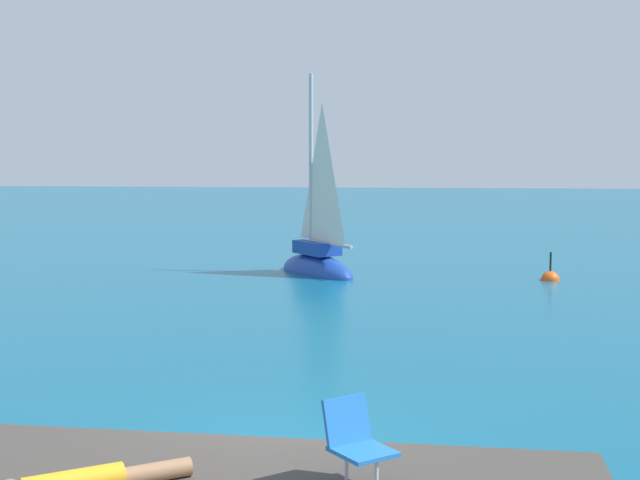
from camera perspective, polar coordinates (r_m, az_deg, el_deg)
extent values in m
plane|color=#0F5675|center=(11.66, -2.29, -13.80)|extent=(160.00, 160.00, 0.00)
ellipsoid|color=#193D99|center=(28.05, -0.20, -2.18)|extent=(3.23, 3.61, 1.24)
cube|color=#193D99|center=(27.95, -0.20, -0.50)|extent=(1.67, 1.78, 0.41)
cylinder|color=#B7B7BC|center=(28.07, -0.58, 4.90)|extent=(0.14, 0.14, 5.66)
cylinder|color=#B2B2B7|center=(27.27, 0.69, -0.25)|extent=(1.49, 1.84, 0.11)
pyramid|color=silver|center=(27.54, 0.13, 4.41)|extent=(1.18, 1.46, 4.30)
cylinder|color=#9E704C|center=(8.72, -10.60, -14.48)|extent=(0.68, 0.54, 0.18)
cube|color=blue|center=(8.34, 2.78, -13.44)|extent=(0.70, 0.71, 0.04)
cube|color=blue|center=(8.47, 1.73, -11.53)|extent=(0.47, 0.42, 0.45)
cylinder|color=silver|center=(8.24, 3.66, -14.98)|extent=(0.04, 0.04, 0.35)
cylinder|color=silver|center=(8.60, 1.72, -14.07)|extent=(0.04, 0.04, 0.35)
sphere|color=#EA5114|center=(27.53, 14.59, -2.52)|extent=(0.56, 0.56, 0.56)
cylinder|color=black|center=(27.46, 14.62, -1.38)|extent=(0.06, 0.06, 0.60)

